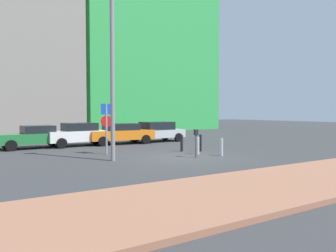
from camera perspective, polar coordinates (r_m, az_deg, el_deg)
ground_plane at (r=16.12m, az=2.81°, el=-5.46°), size 120.00×120.00×0.00m
sidewalk_brick at (r=11.36m, az=22.76°, el=-8.65°), size 40.00×3.87×0.14m
parked_car_green at (r=21.53m, az=-22.45°, el=-1.71°), size 4.12×2.10×1.39m
parked_car_white at (r=22.10m, az=-15.33°, el=-1.36°), size 4.30×2.18×1.51m
parked_car_orange at (r=22.85m, az=-8.35°, el=-1.24°), size 4.59×2.24×1.43m
parked_car_silver at (r=24.35m, az=-2.07°, el=-0.93°), size 4.21×2.16×1.49m
parking_sign_post at (r=17.26m, az=-10.76°, el=0.62°), size 0.60×0.10×2.68m
parking_meter at (r=15.83m, az=4.94°, el=-2.35°), size 0.18×0.14×1.38m
street_lamp at (r=15.08m, az=-9.74°, el=10.83°), size 0.70×0.36×7.59m
traffic_bollard_near at (r=18.43m, az=5.73°, el=-2.98°), size 0.14×0.14×0.96m
traffic_bollard_mid at (r=18.35m, az=2.42°, el=-3.04°), size 0.15×0.15×0.92m
traffic_bollard_far at (r=17.17m, az=5.26°, el=-3.44°), size 0.16×0.16×0.92m
traffic_bollard_edge at (r=16.67m, az=9.38°, el=-3.67°), size 0.15×0.15×0.90m
building_colorful_midrise at (r=45.57m, az=-5.40°, el=17.92°), size 17.39×12.83×28.75m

